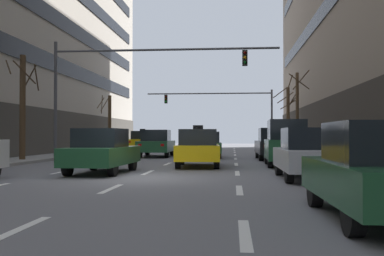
% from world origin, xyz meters
% --- Properties ---
extents(ground_plane, '(120.00, 120.00, 0.00)m').
position_xyz_m(ground_plane, '(0.00, 0.00, 0.00)').
color(ground_plane, slate).
extents(lane_stripe_l1_s4, '(0.16, 2.00, 0.01)m').
position_xyz_m(lane_stripe_l1_s4, '(-3.20, 2.00, 0.00)').
color(lane_stripe_l1_s4, silver).
rests_on(lane_stripe_l1_s4, ground).
extents(lane_stripe_l1_s5, '(0.16, 2.00, 0.01)m').
position_xyz_m(lane_stripe_l1_s5, '(-3.20, 7.00, 0.00)').
color(lane_stripe_l1_s5, silver).
rests_on(lane_stripe_l1_s5, ground).
extents(lane_stripe_l1_s6, '(0.16, 2.00, 0.01)m').
position_xyz_m(lane_stripe_l1_s6, '(-3.20, 12.00, 0.00)').
color(lane_stripe_l1_s6, silver).
rests_on(lane_stripe_l1_s6, ground).
extents(lane_stripe_l1_s7, '(0.16, 2.00, 0.01)m').
position_xyz_m(lane_stripe_l1_s7, '(-3.20, 17.00, 0.00)').
color(lane_stripe_l1_s7, silver).
rests_on(lane_stripe_l1_s7, ground).
extents(lane_stripe_l1_s8, '(0.16, 2.00, 0.01)m').
position_xyz_m(lane_stripe_l1_s8, '(-3.20, 22.00, 0.00)').
color(lane_stripe_l1_s8, silver).
rests_on(lane_stripe_l1_s8, ground).
extents(lane_stripe_l1_s9, '(0.16, 2.00, 0.01)m').
position_xyz_m(lane_stripe_l1_s9, '(-3.20, 27.00, 0.00)').
color(lane_stripe_l1_s9, silver).
rests_on(lane_stripe_l1_s9, ground).
extents(lane_stripe_l1_s10, '(0.16, 2.00, 0.01)m').
position_xyz_m(lane_stripe_l1_s10, '(-3.20, 32.00, 0.00)').
color(lane_stripe_l1_s10, silver).
rests_on(lane_stripe_l1_s10, ground).
extents(lane_stripe_l2_s2, '(0.16, 2.00, 0.01)m').
position_xyz_m(lane_stripe_l2_s2, '(0.00, -8.00, 0.00)').
color(lane_stripe_l2_s2, silver).
rests_on(lane_stripe_l2_s2, ground).
extents(lane_stripe_l2_s3, '(0.16, 2.00, 0.01)m').
position_xyz_m(lane_stripe_l2_s3, '(0.00, -3.00, 0.00)').
color(lane_stripe_l2_s3, silver).
rests_on(lane_stripe_l2_s3, ground).
extents(lane_stripe_l2_s4, '(0.16, 2.00, 0.01)m').
position_xyz_m(lane_stripe_l2_s4, '(0.00, 2.00, 0.00)').
color(lane_stripe_l2_s4, silver).
rests_on(lane_stripe_l2_s4, ground).
extents(lane_stripe_l2_s5, '(0.16, 2.00, 0.01)m').
position_xyz_m(lane_stripe_l2_s5, '(0.00, 7.00, 0.00)').
color(lane_stripe_l2_s5, silver).
rests_on(lane_stripe_l2_s5, ground).
extents(lane_stripe_l2_s6, '(0.16, 2.00, 0.01)m').
position_xyz_m(lane_stripe_l2_s6, '(0.00, 12.00, 0.00)').
color(lane_stripe_l2_s6, silver).
rests_on(lane_stripe_l2_s6, ground).
extents(lane_stripe_l2_s7, '(0.16, 2.00, 0.01)m').
position_xyz_m(lane_stripe_l2_s7, '(0.00, 17.00, 0.00)').
color(lane_stripe_l2_s7, silver).
rests_on(lane_stripe_l2_s7, ground).
extents(lane_stripe_l2_s8, '(0.16, 2.00, 0.01)m').
position_xyz_m(lane_stripe_l2_s8, '(0.00, 22.00, 0.00)').
color(lane_stripe_l2_s8, silver).
rests_on(lane_stripe_l2_s8, ground).
extents(lane_stripe_l2_s9, '(0.16, 2.00, 0.01)m').
position_xyz_m(lane_stripe_l2_s9, '(0.00, 27.00, 0.00)').
color(lane_stripe_l2_s9, silver).
rests_on(lane_stripe_l2_s9, ground).
extents(lane_stripe_l2_s10, '(0.16, 2.00, 0.01)m').
position_xyz_m(lane_stripe_l2_s10, '(0.00, 32.00, 0.00)').
color(lane_stripe_l2_s10, silver).
rests_on(lane_stripe_l2_s10, ground).
extents(lane_stripe_l3_s2, '(0.16, 2.00, 0.01)m').
position_xyz_m(lane_stripe_l3_s2, '(3.20, -8.00, 0.00)').
color(lane_stripe_l3_s2, silver).
rests_on(lane_stripe_l3_s2, ground).
extents(lane_stripe_l3_s3, '(0.16, 2.00, 0.01)m').
position_xyz_m(lane_stripe_l3_s3, '(3.20, -3.00, 0.00)').
color(lane_stripe_l3_s3, silver).
rests_on(lane_stripe_l3_s3, ground).
extents(lane_stripe_l3_s4, '(0.16, 2.00, 0.01)m').
position_xyz_m(lane_stripe_l3_s4, '(3.20, 2.00, 0.00)').
color(lane_stripe_l3_s4, silver).
rests_on(lane_stripe_l3_s4, ground).
extents(lane_stripe_l3_s5, '(0.16, 2.00, 0.01)m').
position_xyz_m(lane_stripe_l3_s5, '(3.20, 7.00, 0.00)').
color(lane_stripe_l3_s5, silver).
rests_on(lane_stripe_l3_s5, ground).
extents(lane_stripe_l3_s6, '(0.16, 2.00, 0.01)m').
position_xyz_m(lane_stripe_l3_s6, '(3.20, 12.00, 0.00)').
color(lane_stripe_l3_s6, silver).
rests_on(lane_stripe_l3_s6, ground).
extents(lane_stripe_l3_s7, '(0.16, 2.00, 0.01)m').
position_xyz_m(lane_stripe_l3_s7, '(3.20, 17.00, 0.00)').
color(lane_stripe_l3_s7, silver).
rests_on(lane_stripe_l3_s7, ground).
extents(lane_stripe_l3_s8, '(0.16, 2.00, 0.01)m').
position_xyz_m(lane_stripe_l3_s8, '(3.20, 22.00, 0.00)').
color(lane_stripe_l3_s8, silver).
rests_on(lane_stripe_l3_s8, ground).
extents(lane_stripe_l3_s9, '(0.16, 2.00, 0.01)m').
position_xyz_m(lane_stripe_l3_s9, '(3.20, 27.00, 0.00)').
color(lane_stripe_l3_s9, silver).
rests_on(lane_stripe_l3_s9, ground).
extents(lane_stripe_l3_s10, '(0.16, 2.00, 0.01)m').
position_xyz_m(lane_stripe_l3_s10, '(3.20, 32.00, 0.00)').
color(lane_stripe_l3_s10, silver).
rests_on(lane_stripe_l3_s10, ground).
extents(car_driving_0, '(1.96, 4.51, 1.68)m').
position_xyz_m(car_driving_0, '(-1.70, 14.06, 0.83)').
color(car_driving_0, black).
rests_on(car_driving_0, ground).
extents(taxi_driving_1, '(1.99, 4.60, 1.90)m').
position_xyz_m(taxi_driving_1, '(-4.80, 25.42, 0.85)').
color(taxi_driving_1, black).
rests_on(taxi_driving_1, ground).
extents(car_driving_2, '(1.92, 4.22, 1.56)m').
position_xyz_m(car_driving_2, '(1.48, 13.31, 0.77)').
color(car_driving_2, black).
rests_on(car_driving_2, ground).
extents(car_driving_3, '(1.89, 4.27, 1.58)m').
position_xyz_m(car_driving_3, '(-1.57, 1.60, 0.78)').
color(car_driving_3, black).
rests_on(car_driving_3, ground).
extents(taxi_driving_5, '(1.98, 4.33, 1.77)m').
position_xyz_m(taxi_driving_5, '(1.57, 5.22, 0.79)').
color(taxi_driving_5, black).
rests_on(taxi_driving_5, ground).
extents(car_parked_0, '(1.81, 4.18, 1.56)m').
position_xyz_m(car_parked_0, '(5.36, -6.83, 0.77)').
color(car_parked_0, black).
rests_on(car_parked_0, ground).
extents(car_parked_1, '(1.80, 4.20, 1.57)m').
position_xyz_m(car_parked_1, '(5.36, -0.06, 0.77)').
color(car_parked_1, black).
rests_on(car_parked_1, ground).
extents(car_parked_2, '(1.83, 4.18, 2.01)m').
position_xyz_m(car_parked_2, '(5.36, 5.87, 1.00)').
color(car_parked_2, black).
rests_on(car_parked_2, ground).
extents(car_parked_3, '(1.99, 4.66, 1.74)m').
position_xyz_m(car_parked_3, '(5.36, 11.28, 0.86)').
color(car_parked_3, black).
rests_on(car_parked_3, ground).
extents(traffic_signal_0, '(12.46, 0.35, 6.43)m').
position_xyz_m(traffic_signal_0, '(-2.76, 10.47, 4.73)').
color(traffic_signal_0, '#4C4C51').
rests_on(traffic_signal_0, sidewalk_left).
extents(traffic_signal_1, '(12.19, 0.35, 5.61)m').
position_xyz_m(traffic_signal_1, '(2.62, 30.28, 4.28)').
color(traffic_signal_1, '#4C4C51').
rests_on(traffic_signal_1, sidewalk_right).
extents(street_tree_0, '(1.64, 1.61, 5.69)m').
position_xyz_m(street_tree_0, '(7.43, 17.42, 3.06)').
color(street_tree_0, '#4C3823').
rests_on(street_tree_0, sidewalk_right).
extents(street_tree_1, '(1.05, 1.71, 4.69)m').
position_xyz_m(street_tree_1, '(-7.48, 24.11, 2.56)').
color(street_tree_1, '#4C3823').
rests_on(street_tree_1, sidewalk_left).
extents(street_tree_2, '(2.08, 1.32, 5.16)m').
position_xyz_m(street_tree_2, '(7.44, 22.66, 2.82)').
color(street_tree_2, '#4C3823').
rests_on(street_tree_2, sidewalk_right).
extents(street_tree_3, '(1.85, 1.84, 5.23)m').
position_xyz_m(street_tree_3, '(-7.43, 7.78, 2.86)').
color(street_tree_3, '#4C3823').
rests_on(street_tree_3, sidewalk_left).
extents(pedestrian_0, '(0.36, 0.45, 1.54)m').
position_xyz_m(pedestrian_0, '(7.49, 9.44, 1.02)').
color(pedestrian_0, '#383D59').
rests_on(pedestrian_0, sidewalk_right).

